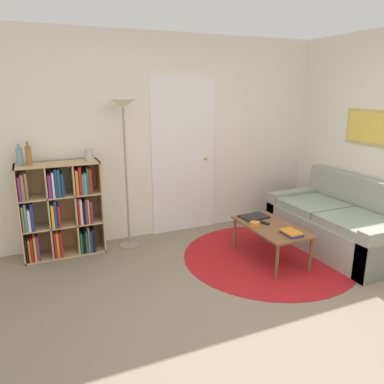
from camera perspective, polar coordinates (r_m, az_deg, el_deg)
ground_plane at (r=3.38m, az=11.29°, el=-19.52°), size 14.00×14.00×0.00m
wall_back at (r=4.98m, az=-3.88°, el=8.12°), size 7.39×0.11×2.60m
wall_right at (r=5.21m, az=24.92°, el=7.22°), size 0.08×5.39×2.60m
rug at (r=4.59m, az=11.55°, el=-9.57°), size 2.01×2.01×0.01m
bookshelf at (r=4.64m, az=-19.36°, el=-2.60°), size 0.92×0.34×1.11m
floor_lamp at (r=4.48m, az=-10.39°, el=10.49°), size 0.32×0.32×1.81m
couch at (r=5.02m, az=21.77°, el=-4.70°), size 0.90×1.72×0.87m
coffee_table at (r=4.39m, az=11.92°, el=-5.58°), size 0.52×0.95×0.41m
laptop at (r=4.61m, az=9.44°, el=-3.73°), size 0.34×0.25×0.02m
bowl at (r=4.34m, az=9.57°, el=-4.80°), size 0.12×0.12×0.04m
book_stack_on_table at (r=4.16m, az=14.90°, el=-6.04°), size 0.16×0.22×0.04m
remote at (r=4.43m, az=10.86°, el=-4.60°), size 0.09×0.15×0.02m
bottle_left at (r=4.50m, az=-24.80°, el=4.94°), size 0.07×0.07×0.24m
bottle_middle at (r=4.48m, az=-23.63°, el=5.15°), size 0.07×0.07×0.26m
vase_on_shelf at (r=4.54m, az=-15.46°, el=5.53°), size 0.09×0.09×0.14m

